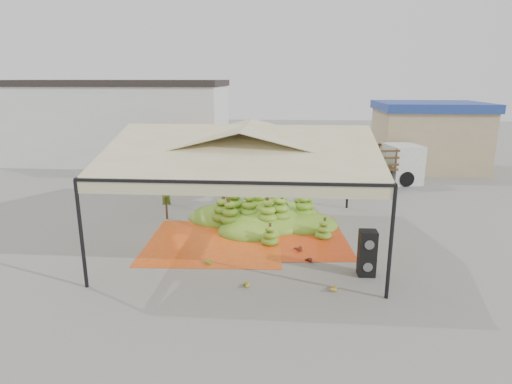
# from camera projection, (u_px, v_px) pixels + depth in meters

# --- Properties ---
(ground) EXTENTS (90.00, 90.00, 0.00)m
(ground) POSITION_uv_depth(u_px,v_px,m) (247.00, 238.00, 15.19)
(ground) COLOR slate
(ground) RESTS_ON ground
(canopy_tent) EXTENTS (8.10, 8.10, 4.00)m
(canopy_tent) POSITION_uv_depth(u_px,v_px,m) (247.00, 146.00, 14.35)
(canopy_tent) COLOR black
(canopy_tent) RESTS_ON ground
(building_white) EXTENTS (14.30, 6.30, 5.40)m
(building_white) POSITION_uv_depth(u_px,v_px,m) (119.00, 121.00, 28.72)
(building_white) COLOR silver
(building_white) RESTS_ON ground
(building_tan) EXTENTS (6.30, 5.30, 4.10)m
(building_tan) POSITION_uv_depth(u_px,v_px,m) (428.00, 135.00, 26.45)
(building_tan) COLOR tan
(building_tan) RESTS_ON ground
(tarp_left) EXTENTS (4.76, 4.55, 0.01)m
(tarp_left) POSITION_uv_depth(u_px,v_px,m) (214.00, 242.00, 14.82)
(tarp_left) COLOR #D15913
(tarp_left) RESTS_ON ground
(tarp_right) EXTENTS (4.63, 4.82, 0.01)m
(tarp_right) POSITION_uv_depth(u_px,v_px,m) (285.00, 237.00, 15.31)
(tarp_right) COLOR red
(tarp_right) RESTS_ON ground
(banana_heap) EXTENTS (7.40, 6.66, 1.33)m
(banana_heap) POSITION_uv_depth(u_px,v_px,m) (265.00, 206.00, 16.72)
(banana_heap) COLOR #517A19
(banana_heap) RESTS_ON ground
(hand_yellow_a) EXTENTS (0.51, 0.44, 0.20)m
(hand_yellow_a) POSITION_uv_depth(u_px,v_px,m) (330.00, 287.00, 11.41)
(hand_yellow_a) COLOR #B88824
(hand_yellow_a) RESTS_ON ground
(hand_yellow_b) EXTENTS (0.51, 0.46, 0.19)m
(hand_yellow_b) POSITION_uv_depth(u_px,v_px,m) (244.00, 284.00, 11.59)
(hand_yellow_b) COLOR gold
(hand_yellow_b) RESTS_ON ground
(hand_red_a) EXTENTS (0.64, 0.60, 0.23)m
(hand_red_a) POSITION_uv_depth(u_px,v_px,m) (296.00, 247.00, 14.10)
(hand_red_a) COLOR #552413
(hand_red_a) RESTS_ON ground
(hand_red_b) EXTENTS (0.52, 0.49, 0.19)m
(hand_red_b) POSITION_uv_depth(u_px,v_px,m) (307.00, 260.00, 13.15)
(hand_red_b) COLOR #591F14
(hand_red_b) RESTS_ON ground
(hand_green) EXTENTS (0.50, 0.46, 0.19)m
(hand_green) POSITION_uv_depth(u_px,v_px,m) (206.00, 260.00, 13.11)
(hand_green) COLOR #3B7418
(hand_green) RESTS_ON ground
(hanging_bunches) EXTENTS (4.74, 0.24, 0.20)m
(hanging_bunches) POSITION_uv_depth(u_px,v_px,m) (321.00, 161.00, 15.31)
(hanging_bunches) COLOR #326E17
(hanging_bunches) RESTS_ON ground
(speaker_stack) EXTENTS (0.50, 0.44, 1.35)m
(speaker_stack) POSITION_uv_depth(u_px,v_px,m) (367.00, 253.00, 12.17)
(speaker_stack) COLOR black
(speaker_stack) RESTS_ON ground
(banana_leaves) EXTENTS (0.96, 1.36, 3.70)m
(banana_leaves) POSITION_uv_depth(u_px,v_px,m) (160.00, 220.00, 17.17)
(banana_leaves) COLOR #37741F
(banana_leaves) RESTS_ON ground
(vendor) EXTENTS (0.78, 0.61, 1.89)m
(vendor) POSITION_uv_depth(u_px,v_px,m) (272.00, 182.00, 19.34)
(vendor) COLOR gray
(vendor) RESTS_ON ground
(truck_left) EXTENTS (5.86, 2.22, 1.99)m
(truck_left) POSITION_uv_depth(u_px,v_px,m) (204.00, 155.00, 24.52)
(truck_left) COLOR #462817
(truck_left) RESTS_ON ground
(truck_right) EXTENTS (6.29, 3.31, 2.06)m
(truck_right) POSITION_uv_depth(u_px,v_px,m) (368.00, 160.00, 22.75)
(truck_right) COLOR #4E371A
(truck_right) RESTS_ON ground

